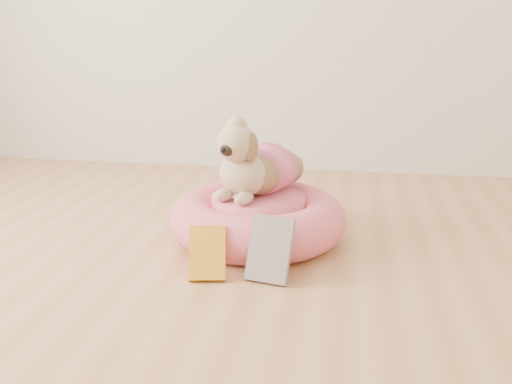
% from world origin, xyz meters
% --- Properties ---
extents(pet_bed, '(0.67, 0.67, 0.17)m').
position_xyz_m(pet_bed, '(0.23, 1.09, 0.08)').
color(pet_bed, '#F56071').
rests_on(pet_bed, floor).
extents(dog, '(0.45, 0.52, 0.32)m').
position_xyz_m(dog, '(0.21, 1.13, 0.33)').
color(dog, brown).
rests_on(dog, pet_bed).
extents(book_yellow, '(0.14, 0.14, 0.16)m').
position_xyz_m(book_yellow, '(0.12, 0.73, 0.08)').
color(book_yellow, yellow).
rests_on(book_yellow, floor).
extents(book_white, '(0.16, 0.14, 0.20)m').
position_xyz_m(book_white, '(0.33, 0.74, 0.10)').
color(book_white, white).
rests_on(book_white, floor).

